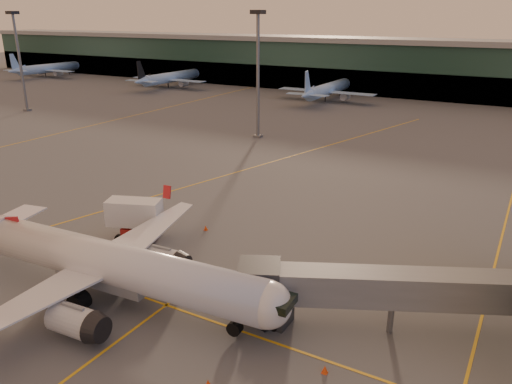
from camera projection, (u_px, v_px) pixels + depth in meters
The scene contains 13 objects.
ground at pixel (84, 317), 43.21m from camera, with size 600.00×600.00×0.00m, color #4C4F54.
taxi_markings at pixel (261, 172), 83.03m from camera, with size 100.12×173.00×0.01m.
terminal at pixel (432, 69), 156.29m from camera, with size 400.00×20.00×17.60m.
mast_west_far at pixel (19, 54), 130.95m from camera, with size 2.40×2.40×25.60m.
mast_west_near at pixel (258, 66), 101.56m from camera, with size 2.40×2.40×25.60m.
distant_aircraft_row at pixel (340, 102), 149.56m from camera, with size 290.00×34.00×13.00m.
main_airplane at pixel (104, 263), 44.79m from camera, with size 37.13×33.47×11.20m.
jet_bridge at pixel (411, 291), 39.87m from camera, with size 24.77×13.84×5.64m.
catering_truck at pixel (135, 217), 57.51m from camera, with size 6.66×4.71×4.75m.
pushback_tug at pixel (261, 314), 42.46m from camera, with size 3.44×2.69×1.57m.
cone_nose at pixel (325, 369), 36.38m from camera, with size 0.49×0.49×0.62m.
cone_wing_left at pixel (206, 228), 60.52m from camera, with size 0.48×0.48×0.61m.
cone_fwd at pixel (208, 383), 35.17m from camera, with size 0.38×0.38×0.49m.
Camera 1 is at (31.33, -24.80, 24.73)m, focal length 35.00 mm.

